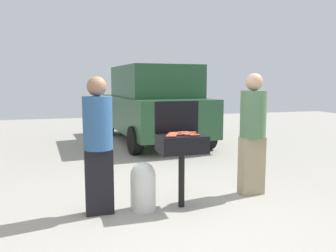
{
  "coord_description": "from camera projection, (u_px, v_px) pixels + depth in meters",
  "views": [
    {
      "loc": [
        -1.23,
        -3.83,
        1.62
      ],
      "look_at": [
        0.12,
        0.78,
        1.0
      ],
      "focal_mm": 36.9,
      "sensor_mm": 36.0,
      "label": 1
    }
  ],
  "objects": [
    {
      "name": "ground_plane",
      "position": [
        177.0,
        216.0,
        4.2
      ],
      "size": [
        24.0,
        24.0,
        0.0
      ],
      "primitive_type": "plane",
      "color": "#9E998E"
    },
    {
      "name": "bbq_grill",
      "position": [
        182.0,
        146.0,
        4.4
      ],
      "size": [
        0.6,
        0.44,
        0.95
      ],
      "color": "black",
      "rests_on": "ground"
    },
    {
      "name": "grill_lid_open",
      "position": [
        176.0,
        117.0,
        4.56
      ],
      "size": [
        0.6,
        0.05,
        0.42
      ],
      "primitive_type": "cube",
      "color": "black",
      "rests_on": "bbq_grill"
    },
    {
      "name": "hot_dog_0",
      "position": [
        175.0,
        134.0,
        4.41
      ],
      "size": [
        0.13,
        0.04,
        0.03
      ],
      "primitive_type": "cylinder",
      "rotation": [
        0.0,
        1.57,
        0.1
      ],
      "color": "#B74C33",
      "rests_on": "bbq_grill"
    },
    {
      "name": "hot_dog_1",
      "position": [
        185.0,
        133.0,
        4.43
      ],
      "size": [
        0.13,
        0.03,
        0.03
      ],
      "primitive_type": "cylinder",
      "rotation": [
        0.0,
        1.57,
        0.0
      ],
      "color": "#C6593D",
      "rests_on": "bbq_grill"
    },
    {
      "name": "hot_dog_2",
      "position": [
        190.0,
        135.0,
        4.32
      ],
      "size": [
        0.13,
        0.04,
        0.03
      ],
      "primitive_type": "cylinder",
      "rotation": [
        0.0,
        1.57,
        -0.09
      ],
      "color": "#B74C33",
      "rests_on": "bbq_grill"
    },
    {
      "name": "hot_dog_3",
      "position": [
        191.0,
        134.0,
        4.4
      ],
      "size": [
        0.13,
        0.03,
        0.03
      ],
      "primitive_type": "cylinder",
      "rotation": [
        0.0,
        1.57,
        -0.03
      ],
      "color": "#AD4228",
      "rests_on": "bbq_grill"
    },
    {
      "name": "hot_dog_4",
      "position": [
        172.0,
        135.0,
        4.28
      ],
      "size": [
        0.13,
        0.04,
        0.03
      ],
      "primitive_type": "cylinder",
      "rotation": [
        0.0,
        1.57,
        0.1
      ],
      "color": "#AD4228",
      "rests_on": "bbq_grill"
    },
    {
      "name": "hot_dog_5",
      "position": [
        183.0,
        132.0,
        4.53
      ],
      "size": [
        0.13,
        0.03,
        0.03
      ],
      "primitive_type": "cylinder",
      "rotation": [
        0.0,
        1.57,
        0.02
      ],
      "color": "#C6593D",
      "rests_on": "bbq_grill"
    },
    {
      "name": "hot_dog_6",
      "position": [
        171.0,
        136.0,
        4.18
      ],
      "size": [
        0.13,
        0.04,
        0.03
      ],
      "primitive_type": "cylinder",
      "rotation": [
        0.0,
        1.57,
        -0.1
      ],
      "color": "#B74C33",
      "rests_on": "bbq_grill"
    },
    {
      "name": "hot_dog_7",
      "position": [
        174.0,
        133.0,
        4.47
      ],
      "size": [
        0.13,
        0.04,
        0.03
      ],
      "primitive_type": "cylinder",
      "rotation": [
        0.0,
        1.57,
        -0.09
      ],
      "color": "#B74C33",
      "rests_on": "bbq_grill"
    },
    {
      "name": "hot_dog_8",
      "position": [
        173.0,
        135.0,
        4.32
      ],
      "size": [
        0.13,
        0.03,
        0.03
      ],
      "primitive_type": "cylinder",
      "rotation": [
        0.0,
        1.57,
        0.04
      ],
      "color": "#B74C33",
      "rests_on": "bbq_grill"
    },
    {
      "name": "hot_dog_9",
      "position": [
        182.0,
        134.0,
        4.34
      ],
      "size": [
        0.13,
        0.03,
        0.03
      ],
      "primitive_type": "cylinder",
      "rotation": [
        0.0,
        1.57,
        0.04
      ],
      "color": "#AD4228",
      "rests_on": "bbq_grill"
    },
    {
      "name": "hot_dog_10",
      "position": [
        172.0,
        134.0,
        4.35
      ],
      "size": [
        0.13,
        0.03,
        0.03
      ],
      "primitive_type": "cylinder",
      "rotation": [
        0.0,
        1.57,
        -0.01
      ],
      "color": "#C6593D",
      "rests_on": "bbq_grill"
    },
    {
      "name": "hot_dog_11",
      "position": [
        171.0,
        136.0,
        4.25
      ],
      "size": [
        0.13,
        0.03,
        0.03
      ],
      "primitive_type": "cylinder",
      "rotation": [
        0.0,
        1.57,
        0.05
      ],
      "color": "#AD4228",
      "rests_on": "bbq_grill"
    },
    {
      "name": "hot_dog_12",
      "position": [
        195.0,
        135.0,
        4.28
      ],
      "size": [
        0.13,
        0.03,
        0.03
      ],
      "primitive_type": "cylinder",
      "rotation": [
        0.0,
        1.57,
        0.01
      ],
      "color": "#AD4228",
      "rests_on": "bbq_grill"
    },
    {
      "name": "hot_dog_13",
      "position": [
        191.0,
        132.0,
        4.51
      ],
      "size": [
        0.13,
        0.04,
        0.03
      ],
      "primitive_type": "cylinder",
      "rotation": [
        0.0,
        1.57,
        -0.12
      ],
      "color": "#B74C33",
      "rests_on": "bbq_grill"
    },
    {
      "name": "propane_tank",
      "position": [
        143.0,
        185.0,
        4.35
      ],
      "size": [
        0.32,
        0.32,
        0.62
      ],
      "color": "silver",
      "rests_on": "ground"
    },
    {
      "name": "person_left",
      "position": [
        98.0,
        141.0,
        4.16
      ],
      "size": [
        0.35,
        0.35,
        1.68
      ],
      "rotation": [
        0.0,
        0.0,
        -0.24
      ],
      "color": "black",
      "rests_on": "ground"
    },
    {
      "name": "person_right",
      "position": [
        253.0,
        129.0,
        4.91
      ],
      "size": [
        0.36,
        0.36,
        1.74
      ],
      "rotation": [
        0.0,
        0.0,
        3.16
      ],
      "color": "gray",
      "rests_on": "ground"
    },
    {
      "name": "parked_minivan",
      "position": [
        153.0,
        104.0,
        9.27
      ],
      "size": [
        2.3,
        4.53,
        2.02
      ],
      "rotation": [
        0.0,
        0.0,
        3.22
      ],
      "color": "#234C2D",
      "rests_on": "ground"
    }
  ]
}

